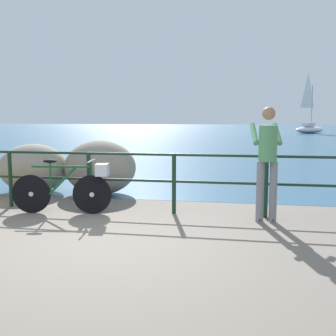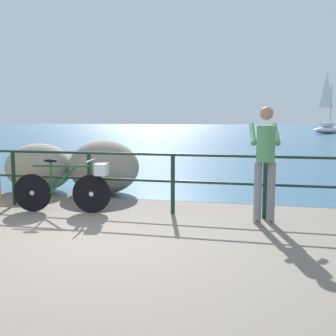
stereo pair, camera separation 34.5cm
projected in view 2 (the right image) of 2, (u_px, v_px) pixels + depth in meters
ground_plane at (229, 146)px, 24.75m from camera, size 120.00×120.00×0.10m
sea_surface at (250, 131)px, 51.74m from camera, size 120.00×90.00×0.01m
promenade_railing at (130, 175)px, 7.21m from camera, size 7.63×0.07×1.02m
bicycle at (70, 186)px, 7.14m from camera, size 1.69×0.48×0.92m
person_at_railing at (265, 159)px, 6.37m from camera, size 0.50×0.66×1.78m
breakwater_boulder_main at (104, 167)px, 8.91m from camera, size 1.52×1.27×1.14m
breakwater_boulder_left at (39, 167)px, 9.23m from camera, size 1.51×1.25×1.05m
sailboat at (328, 126)px, 42.19m from camera, size 3.94×4.11×6.16m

